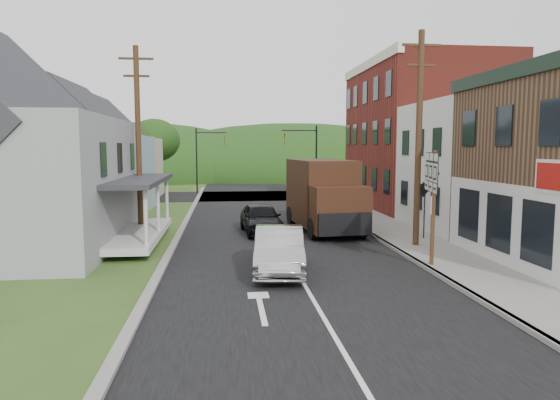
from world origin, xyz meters
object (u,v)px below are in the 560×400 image
object	(u,v)px
silver_sedan	(279,250)
warning_sign	(424,202)
dark_sedan	(261,218)
delivery_van	(324,195)
route_sign_cluster	(432,191)

from	to	relation	value
silver_sedan	warning_sign	distance (m)	8.71
silver_sedan	dark_sedan	size ratio (longest dim) A/B	1.05
dark_sedan	warning_sign	xyz separation A→B (m)	(7.18, -2.82, 1.04)
delivery_van	route_sign_cluster	bearing A→B (deg)	-80.35
route_sign_cluster	warning_sign	bearing A→B (deg)	83.45
warning_sign	dark_sedan	bearing A→B (deg)	138.72
delivery_van	route_sign_cluster	distance (m)	8.50
delivery_van	route_sign_cluster	world-z (taller)	route_sign_cluster
silver_sedan	delivery_van	xyz separation A→B (m)	(3.18, 8.10, 1.07)
dark_sedan	route_sign_cluster	world-z (taller)	route_sign_cluster
warning_sign	delivery_van	bearing A→B (deg)	121.11
dark_sedan	delivery_van	world-z (taller)	delivery_van
dark_sedan	silver_sedan	bearing A→B (deg)	-94.59
silver_sedan	route_sign_cluster	world-z (taller)	route_sign_cluster
dark_sedan	warning_sign	distance (m)	7.79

